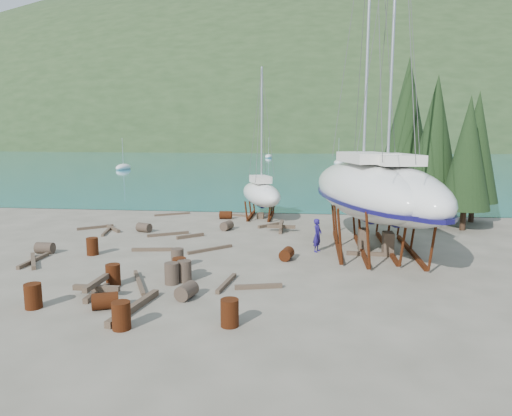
# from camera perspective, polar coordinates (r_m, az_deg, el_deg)

# --- Properties ---
(ground) EXTENTS (600.00, 600.00, 0.00)m
(ground) POSITION_cam_1_polar(r_m,az_deg,el_deg) (21.39, -5.02, -7.22)
(ground) COLOR #5E594A
(ground) RESTS_ON ground
(bay_water) EXTENTS (700.00, 700.00, 0.00)m
(bay_water) POSITION_cam_1_polar(r_m,az_deg,el_deg) (335.17, 6.30, 7.81)
(bay_water) COLOR teal
(bay_water) RESTS_ON ground
(far_hill) EXTENTS (800.00, 360.00, 110.00)m
(far_hill) POSITION_cam_1_polar(r_m,az_deg,el_deg) (340.17, 6.31, 7.82)
(far_hill) COLOR #22361B
(far_hill) RESTS_ON ground
(far_house_left) EXTENTS (6.60, 5.60, 5.60)m
(far_house_left) POSITION_cam_1_polar(r_m,az_deg,el_deg) (219.74, -10.14, 7.95)
(far_house_left) COLOR beige
(far_house_left) RESTS_ON ground
(far_house_center) EXTENTS (6.60, 5.60, 5.60)m
(far_house_center) POSITION_cam_1_polar(r_m,az_deg,el_deg) (211.52, 0.38, 8.06)
(far_house_center) COLOR beige
(far_house_center) RESTS_ON ground
(far_house_right) EXTENTS (6.60, 5.60, 5.60)m
(far_house_right) POSITION_cam_1_polar(r_m,az_deg,el_deg) (211.68, 14.08, 7.80)
(far_house_right) COLOR beige
(far_house_right) RESTS_ON ground
(cypress_near_right) EXTENTS (3.60, 3.60, 10.00)m
(cypress_near_right) POSITION_cam_1_polar(r_m,az_deg,el_deg) (33.12, 21.48, 8.05)
(cypress_near_right) COLOR black
(cypress_near_right) RESTS_ON ground
(cypress_mid_right) EXTENTS (3.06, 3.06, 8.50)m
(cypress_mid_right) POSITION_cam_1_polar(r_m,az_deg,el_deg) (31.62, 24.94, 6.25)
(cypress_mid_right) COLOR black
(cypress_mid_right) RESTS_ON ground
(cypress_back_left) EXTENTS (4.14, 4.14, 11.50)m
(cypress_back_left) POSITION_cam_1_polar(r_m,az_deg,el_deg) (34.75, 18.31, 9.66)
(cypress_back_left) COLOR black
(cypress_back_left) RESTS_ON ground
(cypress_far_right) EXTENTS (3.24, 3.24, 9.00)m
(cypress_far_right) POSITION_cam_1_polar(r_m,az_deg,el_deg) (34.93, 25.82, 6.84)
(cypress_far_right) COLOR black
(cypress_far_right) RESTS_ON ground
(moored_boat_left) EXTENTS (2.00, 5.00, 6.05)m
(moored_boat_left) POSITION_cam_1_polar(r_m,az_deg,el_deg) (87.32, -16.25, 4.89)
(moored_boat_left) COLOR silver
(moored_boat_left) RESTS_ON ground
(moored_boat_mid) EXTENTS (2.00, 5.00, 6.05)m
(moored_boat_mid) POSITION_cam_1_polar(r_m,az_deg,el_deg) (100.41, 10.26, 5.57)
(moored_boat_mid) COLOR silver
(moored_boat_mid) RESTS_ON ground
(moored_boat_far) EXTENTS (2.00, 5.00, 6.05)m
(moored_boat_far) POSITION_cam_1_polar(r_m,az_deg,el_deg) (130.79, 1.58, 6.44)
(moored_boat_far) COLOR silver
(moored_boat_far) RESTS_ON ground
(large_sailboat_near) EXTENTS (6.53, 13.14, 19.88)m
(large_sailboat_near) POSITION_cam_1_polar(r_m,az_deg,el_deg) (24.71, 13.33, 2.32)
(large_sailboat_near) COLOR silver
(large_sailboat_near) RESTS_ON ground
(large_sailboat_far) EXTENTS (5.87, 12.77, 19.46)m
(large_sailboat_far) POSITION_cam_1_polar(r_m,az_deg,el_deg) (24.16, 16.21, 2.01)
(large_sailboat_far) COLOR silver
(large_sailboat_far) RESTS_ON ground
(small_sailboat_shore) EXTENTS (4.53, 7.11, 10.89)m
(small_sailboat_shore) POSITION_cam_1_polar(r_m,az_deg,el_deg) (33.62, 0.63, 1.84)
(small_sailboat_shore) COLOR silver
(small_sailboat_shore) RESTS_ON ground
(worker) EXTENTS (0.63, 0.75, 1.74)m
(worker) POSITION_cam_1_polar(r_m,az_deg,el_deg) (23.89, 7.69, -3.40)
(worker) COLOR navy
(worker) RESTS_ON ground
(drum_1) EXTENTS (0.77, 0.99, 0.58)m
(drum_1) POSITION_cam_1_polar(r_m,az_deg,el_deg) (17.28, -8.67, -10.22)
(drum_1) COLOR #2D2823
(drum_1) RESTS_ON ground
(drum_3) EXTENTS (0.58, 0.58, 0.88)m
(drum_3) POSITION_cam_1_polar(r_m,az_deg,el_deg) (15.10, -16.49, -12.77)
(drum_3) COLOR #511E0D
(drum_3) RESTS_ON ground
(drum_4) EXTENTS (0.90, 0.60, 0.58)m
(drum_4) POSITION_cam_1_polar(r_m,az_deg,el_deg) (33.28, -3.81, -0.88)
(drum_4) COLOR #511E0D
(drum_4) RESTS_ON ground
(drum_5) EXTENTS (0.58, 0.58, 0.88)m
(drum_5) POSITION_cam_1_polar(r_m,az_deg,el_deg) (21.24, -9.80, -6.19)
(drum_5) COLOR #2D2823
(drum_5) RESTS_ON ground
(drum_6) EXTENTS (0.74, 0.98, 0.58)m
(drum_6) POSITION_cam_1_polar(r_m,az_deg,el_deg) (22.32, 3.85, -5.75)
(drum_6) COLOR #511E0D
(drum_6) RESTS_ON ground
(drum_7) EXTENTS (0.58, 0.58, 0.88)m
(drum_7) POSITION_cam_1_polar(r_m,az_deg,el_deg) (14.74, -3.31, -12.94)
(drum_7) COLOR #511E0D
(drum_7) RESTS_ON ground
(drum_8) EXTENTS (0.58, 0.58, 0.88)m
(drum_8) POSITION_cam_1_polar(r_m,az_deg,el_deg) (24.57, -19.77, -4.53)
(drum_8) COLOR #511E0D
(drum_8) RESTS_ON ground
(drum_9) EXTENTS (1.03, 0.85, 0.58)m
(drum_9) POSITION_cam_1_polar(r_m,az_deg,el_deg) (29.49, -13.82, -2.38)
(drum_9) COLOR #2D2823
(drum_9) RESTS_ON ground
(drum_10) EXTENTS (0.58, 0.58, 0.88)m
(drum_10) POSITION_cam_1_polar(r_m,az_deg,el_deg) (19.33, -17.43, -8.00)
(drum_10) COLOR #511E0D
(drum_10) RESTS_ON ground
(drum_11) EXTENTS (0.83, 1.02, 0.58)m
(drum_11) POSITION_cam_1_polar(r_m,az_deg,el_deg) (29.30, -3.67, -2.21)
(drum_11) COLOR #2D2823
(drum_11) RESTS_ON ground
(drum_12) EXTENTS (1.04, 0.88, 0.58)m
(drum_12) POSITION_cam_1_polar(r_m,az_deg,el_deg) (16.96, -18.33, -10.97)
(drum_12) COLOR #511E0D
(drum_12) RESTS_ON ground
(drum_13) EXTENTS (0.58, 0.58, 0.88)m
(drum_13) POSITION_cam_1_polar(r_m,az_deg,el_deg) (17.92, -26.09, -9.85)
(drum_13) COLOR #511E0D
(drum_13) RESTS_ON ground
(drum_14) EXTENTS (0.58, 0.58, 0.88)m
(drum_14) POSITION_cam_1_polar(r_m,az_deg,el_deg) (19.67, -9.54, -7.42)
(drum_14) COLOR #511E0D
(drum_14) RESTS_ON ground
(drum_15) EXTENTS (0.88, 0.59, 0.58)m
(drum_15) POSITION_cam_1_polar(r_m,az_deg,el_deg) (25.82, -24.88, -4.55)
(drum_15) COLOR #2D2823
(drum_15) RESTS_ON ground
(drum_16) EXTENTS (0.58, 0.58, 0.88)m
(drum_16) POSITION_cam_1_polar(r_m,az_deg,el_deg) (18.98, -10.49, -8.05)
(drum_16) COLOR #2D2823
(drum_16) RESTS_ON ground
(drum_17) EXTENTS (0.58, 0.58, 0.88)m
(drum_17) POSITION_cam_1_polar(r_m,az_deg,el_deg) (19.21, -8.93, -7.80)
(drum_17) COLOR #2D2823
(drum_17) RESTS_ON ground
(timber_0) EXTENTS (2.41, 1.57, 0.14)m
(timber_0) POSITION_cam_1_polar(r_m,az_deg,el_deg) (35.47, -10.42, -0.76)
(timber_0) COLOR brown
(timber_0) RESTS_ON ground
(timber_1) EXTENTS (1.82, 0.27, 0.19)m
(timber_1) POSITION_cam_1_polar(r_m,az_deg,el_deg) (23.73, 13.44, -5.57)
(timber_1) COLOR brown
(timber_1) RESTS_ON ground
(timber_2) EXTENTS (1.68, 1.82, 0.19)m
(timber_2) POSITION_cam_1_polar(r_m,az_deg,el_deg) (30.75, -17.46, -2.46)
(timber_2) COLOR brown
(timber_2) RESTS_ON ground
(timber_3) EXTENTS (1.56, 2.86, 0.15)m
(timber_3) POSITION_cam_1_polar(r_m,az_deg,el_deg) (19.35, -14.40, -8.99)
(timber_3) COLOR brown
(timber_3) RESTS_ON ground
(timber_4) EXTENTS (2.15, 0.49, 0.17)m
(timber_4) POSITION_cam_1_polar(r_m,az_deg,el_deg) (24.56, -12.82, -5.08)
(timber_4) COLOR brown
(timber_4) RESTS_ON ground
(timber_5) EXTENTS (0.44, 2.31, 0.16)m
(timber_5) POSITION_cam_1_polar(r_m,az_deg,el_deg) (18.68, -3.71, -9.35)
(timber_5) COLOR brown
(timber_5) RESTS_ON ground
(timber_6) EXTENTS (1.41, 1.55, 0.19)m
(timber_6) POSITION_cam_1_polar(r_m,az_deg,el_deg) (30.41, 1.66, -2.16)
(timber_6) COLOR brown
(timber_6) RESTS_ON ground
(timber_7) EXTENTS (1.87, 0.64, 0.17)m
(timber_7) POSITION_cam_1_polar(r_m,az_deg,el_deg) (18.23, 0.32, -9.77)
(timber_7) COLOR brown
(timber_7) RESTS_ON ground
(timber_8) EXTENTS (1.43, 1.31, 0.19)m
(timber_8) POSITION_cam_1_polar(r_m,az_deg,el_deg) (27.39, -8.21, -3.49)
(timber_8) COLOR brown
(timber_8) RESTS_ON ground
(timber_9) EXTENTS (2.12, 0.93, 0.15)m
(timber_9) POSITION_cam_1_polar(r_m,az_deg,el_deg) (34.40, -2.26, -0.91)
(timber_9) COLOR brown
(timber_9) RESTS_ON ground
(timber_10) EXTENTS (2.26, 1.46, 0.16)m
(timber_10) POSITION_cam_1_polar(r_m,az_deg,el_deg) (28.23, -10.92, -3.21)
(timber_10) COLOR brown
(timber_10) RESTS_ON ground
(timber_11) EXTENTS (2.04, 2.01, 0.15)m
(timber_11) POSITION_cam_1_polar(r_m,az_deg,el_deg) (24.16, -5.74, -5.16)
(timber_11) COLOR brown
(timber_11) RESTS_ON ground
(timber_12) EXTENTS (0.25, 2.50, 0.17)m
(timber_12) POSITION_cam_1_polar(r_m,az_deg,el_deg) (24.31, -26.07, -5.93)
(timber_12) COLOR brown
(timber_12) RESTS_ON ground
(timber_14) EXTENTS (1.69, 2.41, 0.18)m
(timber_14) POSITION_cam_1_polar(r_m,az_deg,el_deg) (24.24, -26.09, -5.95)
(timber_14) COLOR brown
(timber_14) RESTS_ON ground
(timber_15) EXTENTS (0.76, 2.65, 0.15)m
(timber_15) POSITION_cam_1_polar(r_m,az_deg,el_deg) (30.14, -18.12, -2.75)
(timber_15) COLOR brown
(timber_15) RESTS_ON ground
(timber_16) EXTENTS (0.70, 3.19, 0.23)m
(timber_16) POSITION_cam_1_polar(r_m,az_deg,el_deg) (16.60, -15.00, -11.90)
(timber_16) COLOR brown
(timber_16) RESTS_ON ground
(timber_17) EXTENTS (1.88, 1.59, 0.16)m
(timber_17) POSITION_cam_1_polar(r_m,az_deg,el_deg) (31.57, -19.43, -2.29)
(timber_17) COLOR brown
(timber_17) RESTS_ON ground
(timber_pile_fore) EXTENTS (1.80, 1.80, 0.60)m
(timber_pile_fore) POSITION_cam_1_polar(r_m,az_deg,el_deg) (18.39, -19.32, -9.42)
(timber_pile_fore) COLOR brown
(timber_pile_fore) RESTS_ON ground
(timber_pile_aft) EXTENTS (1.80, 1.80, 0.60)m
(timber_pile_aft) POSITION_cam_1_polar(r_m,az_deg,el_deg) (28.90, 3.17, -2.34)
(timber_pile_aft) COLOR brown
(timber_pile_aft) RESTS_ON ground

